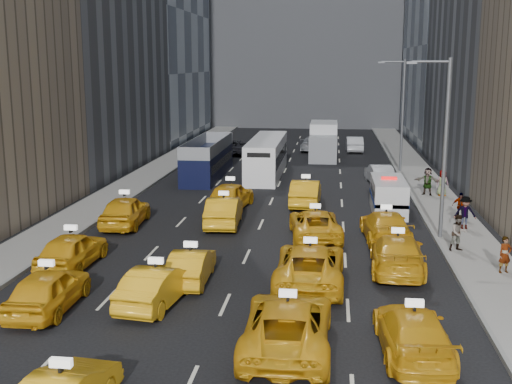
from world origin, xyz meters
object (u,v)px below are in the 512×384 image
double_decker (208,159)px  city_bus (267,157)px  box_truck (323,141)px  nypd_van (388,196)px  pedestrian_0 (505,255)px

double_decker → city_bus: double_decker is taller
city_bus → box_truck: 10.45m
double_decker → box_truck: 14.04m
nypd_van → double_decker: size_ratio=0.50×
city_bus → box_truck: bearing=70.7°
nypd_van → box_truck: bearing=96.1°
city_bus → pedestrian_0: size_ratio=7.35×
nypd_van → pedestrian_0: 11.95m
double_decker → nypd_van: bearing=-38.7°
nypd_van → pedestrian_0: nypd_van is taller
nypd_van → city_bus: bearing=120.7°
city_bus → box_truck: box_truck is taller
double_decker → pedestrian_0: double_decker is taller
nypd_van → pedestrian_0: (3.85, -11.31, -0.03)m
double_decker → box_truck: size_ratio=1.37×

